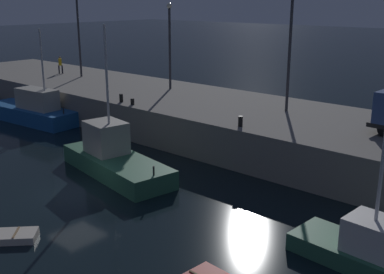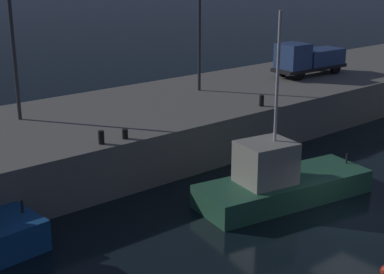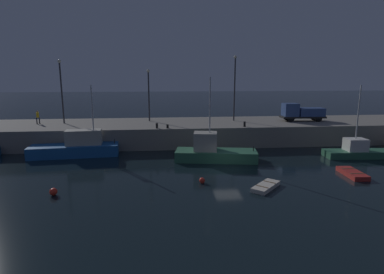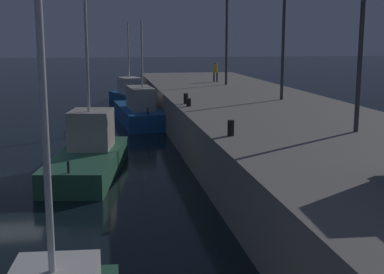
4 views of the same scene
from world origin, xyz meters
name	(u,v)px [view 1 (image 1 of 4)]	position (x,y,z in m)	size (l,w,h in m)	color
ground_plane	(74,194)	(0.00, 0.00, 0.00)	(320.00, 320.00, 0.00)	black
pier_quay	(230,122)	(0.00, 13.81, 1.29)	(71.53, 10.67, 2.59)	gray
fishing_boat_blue	(32,110)	(-15.66, 6.91, 0.99)	(9.68, 3.58, 7.81)	#195193
fishing_boat_white	(114,158)	(-0.85, 3.48, 0.94)	(8.81, 4.22, 8.69)	#2D6647
fishing_trawler_green	(382,256)	(15.20, 3.19, 0.69)	(7.55, 2.72, 7.83)	#2D6647
dinghy_orange_near	(0,237)	(1.91, -5.15, 0.16)	(2.94, 3.00, 0.37)	beige
lamp_post_west	(78,27)	(-19.17, 14.60, 7.41)	(0.44, 0.44, 8.30)	#38383D
lamp_post_east	(170,39)	(-7.88, 15.64, 6.80)	(0.44, 0.44, 7.13)	#38383D
lamp_post_central	(291,34)	(4.01, 14.85, 7.77)	(0.44, 0.44, 9.00)	#38383D
dockworker	(60,64)	(-22.40, 14.37, 3.60)	(0.46, 0.46, 1.78)	black
bollard_west	(132,102)	(-5.49, 9.17, 2.82)	(0.28, 0.28, 0.46)	black
bollard_central	(240,121)	(4.07, 9.36, 2.91)	(0.28, 0.28, 0.64)	black
bollard_east	(121,98)	(-6.77, 9.20, 2.90)	(0.28, 0.28, 0.63)	black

